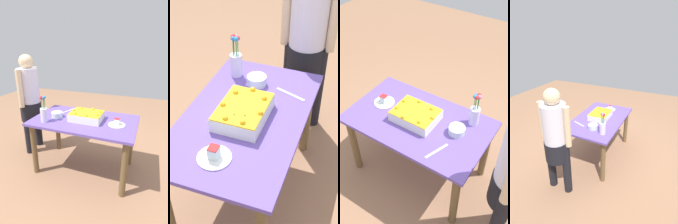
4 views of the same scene
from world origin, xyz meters
TOP-DOWN VIEW (x-y plane):
  - ground_plane at (0.00, 0.00)m, footprint 8.00×8.00m
  - dining_table at (0.00, 0.00)m, footprint 1.29×0.77m
  - sheet_cake at (-0.03, -0.00)m, footprint 0.39×0.30m
  - serving_plate_with_slice at (-0.41, 0.03)m, footprint 0.20×0.20m
  - cake_knife at (0.32, -0.22)m, footprint 0.10×0.22m
  - flower_vase at (0.43, 0.24)m, footprint 0.09×0.09m
  - fruit_bowl at (0.36, 0.05)m, footprint 0.14×0.14m
  - person_standing at (0.94, -0.18)m, footprint 0.31×0.45m

SIDE VIEW (x-z plane):
  - ground_plane at x=0.00m, z-range 0.00..0.00m
  - dining_table at x=0.00m, z-range 0.23..0.96m
  - cake_knife at x=0.32m, z-range 0.73..0.73m
  - serving_plate_with_slice at x=-0.41m, z-range 0.71..0.79m
  - fruit_bowl at x=0.36m, z-range 0.73..0.79m
  - sheet_cake at x=-0.03m, z-range 0.72..0.84m
  - flower_vase at x=0.43m, z-range 0.68..1.01m
  - person_standing at x=0.94m, z-range 0.11..1.60m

